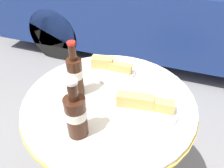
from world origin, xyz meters
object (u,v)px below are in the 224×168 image
at_px(cola_bottle_right, 76,114).
at_px(lunch_plate_far, 111,68).
at_px(cola_bottle_left, 75,75).
at_px(lunch_plate_near, 146,106).
at_px(bistro_table, 109,128).

xyz_separation_m(cola_bottle_right, lunch_plate_far, (-0.02, 0.39, -0.07)).
bearing_deg(cola_bottle_left, lunch_plate_far, 68.78).
xyz_separation_m(cola_bottle_right, lunch_plate_near, (0.19, 0.19, -0.07)).
bearing_deg(bistro_table, lunch_plate_near, -4.37).
bearing_deg(lunch_plate_near, cola_bottle_left, 179.83).
distance_m(lunch_plate_near, lunch_plate_far, 0.30).
distance_m(bistro_table, cola_bottle_left, 0.31).
xyz_separation_m(cola_bottle_left, lunch_plate_near, (0.29, -0.00, -0.08)).
relative_size(cola_bottle_left, lunch_plate_near, 0.97).
height_order(bistro_table, cola_bottle_right, cola_bottle_right).
bearing_deg(lunch_plate_far, bistro_table, -72.80).
distance_m(cola_bottle_left, lunch_plate_far, 0.23).
distance_m(cola_bottle_right, lunch_plate_far, 0.40).
bearing_deg(lunch_plate_near, lunch_plate_far, 136.12).
bearing_deg(cola_bottle_left, lunch_plate_near, -0.17).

